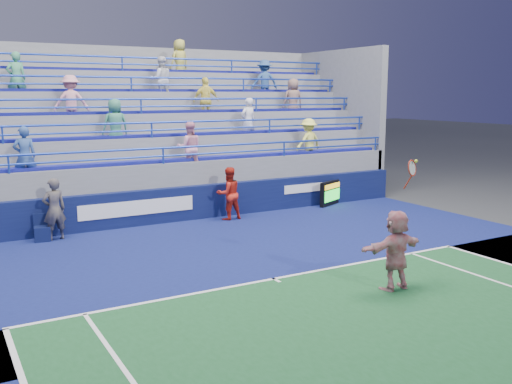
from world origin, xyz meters
TOP-DOWN VIEW (x-y plane):
  - ground at (0.00, 0.00)m, footprint 120.00×120.00m
  - sponsor_wall at (0.00, 6.50)m, footprint 18.00×0.32m
  - bleacher_stand at (0.00, 10.27)m, footprint 18.00×5.60m
  - serve_speed_board at (6.19, 6.18)m, footprint 1.24×0.68m
  - judge_chair at (-3.85, 6.00)m, footprint 0.47×0.47m
  - tennis_player at (1.87, -1.77)m, footprint 1.58×0.55m
  - line_judge at (-3.50, 5.94)m, footprint 0.70×0.51m
  - ball_girl at (1.89, 5.90)m, footprint 0.85×0.67m

SIDE VIEW (x-z plane):
  - ground at x=0.00m, z-range 0.00..0.00m
  - judge_chair at x=-3.85m, z-range -0.13..0.62m
  - serve_speed_board at x=6.19m, z-range 0.00..0.90m
  - sponsor_wall at x=0.00m, z-range 0.00..1.10m
  - tennis_player at x=1.87m, z-range -0.51..2.21m
  - ball_girl at x=1.89m, z-range 0.00..1.71m
  - line_judge at x=-3.50m, z-range 0.00..1.75m
  - bleacher_stand at x=0.00m, z-range -1.52..4.61m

